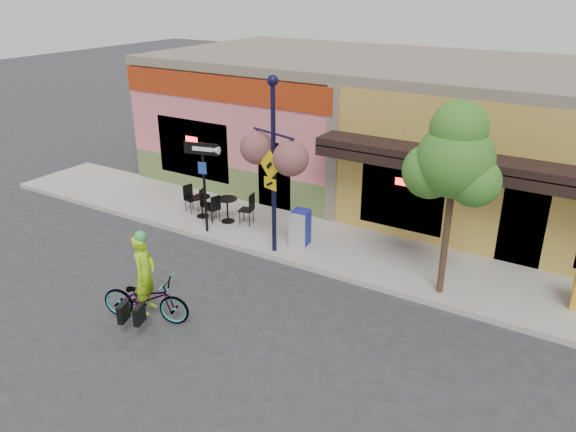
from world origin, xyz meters
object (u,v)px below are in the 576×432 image
at_px(bicycle, 146,299).
at_px(newspaper_box_grey, 298,230).
at_px(one_way_sign, 205,188).
at_px(building, 414,129).
at_px(newspaper_box_blue, 301,227).
at_px(lamp_post, 274,168).
at_px(cyclist_rider, 146,284).
at_px(street_tree, 450,201).

bearing_deg(bicycle, newspaper_box_grey, -31.40).
height_order(bicycle, one_way_sign, one_way_sign).
height_order(building, bicycle, building).
bearing_deg(newspaper_box_blue, lamp_post, -123.13).
bearing_deg(building, newspaper_box_blue, -98.90).
bearing_deg(bicycle, building, -29.03).
relative_size(cyclist_rider, newspaper_box_grey, 1.87).
relative_size(one_way_sign, newspaper_box_grey, 2.80).
height_order(lamp_post, one_way_sign, lamp_post).
bearing_deg(building, lamp_post, -101.15).
height_order(newspaper_box_blue, street_tree, street_tree).
relative_size(bicycle, one_way_sign, 0.75).
relative_size(one_way_sign, street_tree, 0.59).
height_order(cyclist_rider, lamp_post, lamp_post).
xyz_separation_m(one_way_sign, newspaper_box_grey, (2.73, 0.56, -0.86)).
height_order(newspaper_box_grey, street_tree, street_tree).
relative_size(bicycle, newspaper_box_grey, 2.09).
bearing_deg(bicycle, one_way_sign, 3.59).
height_order(building, lamp_post, lamp_post).
bearing_deg(newspaper_box_blue, cyclist_rider, -107.81).
xyz_separation_m(one_way_sign, street_tree, (6.83, 0.19, 0.94)).
height_order(lamp_post, newspaper_box_blue, lamp_post).
distance_m(building, street_tree, 7.21).
bearing_deg(newspaper_box_grey, cyclist_rider, -124.28).
height_order(bicycle, street_tree, street_tree).
height_order(building, newspaper_box_blue, building).
distance_m(building, cyclist_rider, 11.04).
bearing_deg(street_tree, lamp_post, -177.14).
bearing_deg(newspaper_box_blue, one_way_sign, -170.99).
xyz_separation_m(building, one_way_sign, (-3.67, -6.68, -0.77)).
distance_m(bicycle, one_way_sign, 4.52).
relative_size(lamp_post, newspaper_box_grey, 4.91).
xyz_separation_m(lamp_post, one_way_sign, (-2.35, 0.03, -1.01)).
xyz_separation_m(cyclist_rider, newspaper_box_grey, (1.02, 4.66, -0.27)).
xyz_separation_m(cyclist_rider, one_way_sign, (-1.71, 4.10, 0.59)).
relative_size(building, lamp_post, 3.89).
xyz_separation_m(cyclist_rider, newspaper_box_blue, (1.03, 4.82, -0.24)).
bearing_deg(lamp_post, cyclist_rider, -82.89).
bearing_deg(cyclist_rider, building, -28.77).
distance_m(bicycle, newspaper_box_blue, 4.94).
xyz_separation_m(building, newspaper_box_grey, (-0.94, -6.11, -1.62)).
height_order(one_way_sign, newspaper_box_blue, one_way_sign).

